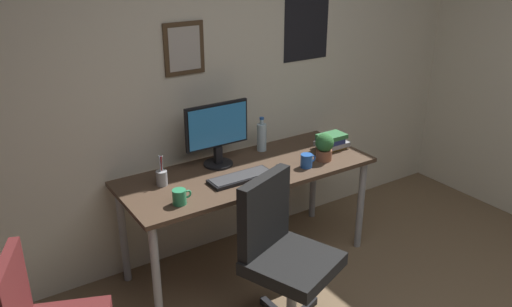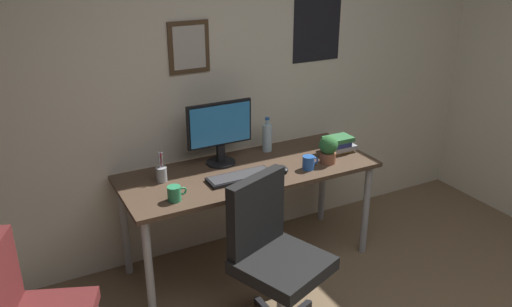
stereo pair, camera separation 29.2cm
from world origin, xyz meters
name	(u,v)px [view 2 (the right image)]	position (x,y,z in m)	size (l,w,h in m)	color
wall_back	(238,71)	(0.00, 2.15, 1.30)	(4.40, 0.10, 2.60)	beige
desk	(249,179)	(-0.13, 1.74, 0.66)	(1.73, 0.67, 0.73)	#4C3828
office_chair	(272,250)	(-0.31, 1.08, 0.53)	(0.59, 0.60, 0.95)	black
monitor	(220,131)	(-0.25, 1.91, 0.97)	(0.46, 0.20, 0.43)	black
keyboard	(240,177)	(-0.25, 1.63, 0.75)	(0.43, 0.15, 0.03)	black
computer_mouse	(282,169)	(0.05, 1.60, 0.75)	(0.06, 0.11, 0.04)	black
water_bottle	(267,137)	(0.14, 1.97, 0.84)	(0.07, 0.07, 0.25)	silver
coffee_mug_near	(175,193)	(-0.72, 1.54, 0.78)	(0.12, 0.08, 0.09)	#2D8C59
coffee_mug_far	(309,163)	(0.23, 1.55, 0.78)	(0.12, 0.08, 0.09)	#2659B2
potted_plant	(328,148)	(0.40, 1.58, 0.84)	(0.13, 0.13, 0.20)	brown
pen_cup	(161,173)	(-0.70, 1.83, 0.79)	(0.07, 0.07, 0.20)	#9EA0A5
book_stack_left	(338,144)	(0.58, 1.71, 0.79)	(0.23, 0.16, 0.12)	gold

